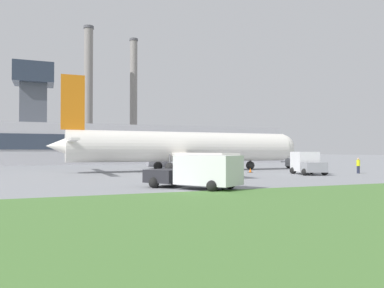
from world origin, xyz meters
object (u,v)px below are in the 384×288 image
Objects in this scene: airplane at (182,147)px; fuel_truck at (307,163)px; ground_crew_person at (358,166)px; pushback_tug at (300,162)px; baggage_truck at (198,172)px.

airplane is 14.66m from fuel_truck.
ground_crew_person is at bearing -6.01° from fuel_truck.
baggage_truck is (-24.40, -21.63, 0.20)m from pushback_tug.
airplane is at bearing 72.74° from baggage_truck.
baggage_truck is at bearing -107.26° from airplane.
fuel_truck reaches higher than baggage_truck.
fuel_truck reaches higher than pushback_tug.
airplane is 21.63m from baggage_truck.
pushback_tug is 14.48m from fuel_truck.
ground_crew_person is (22.35, 9.10, -0.21)m from baggage_truck.
baggage_truck is at bearing -138.44° from pushback_tug.
fuel_truck is (-8.27, -11.88, 0.26)m from pushback_tug.
airplane is 19.76m from ground_crew_person.
pushback_tug is at bearing 80.72° from ground_crew_person.
pushback_tug is 12.70m from ground_crew_person.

